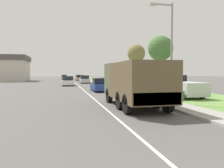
{
  "coord_description": "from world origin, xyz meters",
  "views": [
    {
      "loc": [
        -2.39,
        -0.25,
        2.1
      ],
      "look_at": [
        0.75,
        13.81,
        1.36
      ],
      "focal_mm": 35.0,
      "sensor_mm": 36.0,
      "label": 1
    }
  ],
  "objects_px": {
    "car_third_ahead": "(85,80)",
    "car_fourth_ahead": "(79,78)",
    "car_nearest_ahead": "(100,85)",
    "car_second_ahead": "(68,81)",
    "military_truck": "(135,82)",
    "lamp_post": "(169,43)",
    "car_farthest_ahead": "(64,77)",
    "pickup_truck": "(178,86)"
  },
  "relations": [
    {
      "from": "car_farthest_ahead",
      "to": "car_second_ahead",
      "type": "bearing_deg",
      "value": -89.23
    },
    {
      "from": "car_nearest_ahead",
      "to": "car_second_ahead",
      "type": "relative_size",
      "value": 0.93
    },
    {
      "from": "car_second_ahead",
      "to": "lamp_post",
      "type": "xyz_separation_m",
      "value": [
        6.21,
        -23.19,
        3.4
      ]
    },
    {
      "from": "car_farthest_ahead",
      "to": "car_nearest_ahead",
      "type": "bearing_deg",
      "value": -85.27
    },
    {
      "from": "military_truck",
      "to": "car_third_ahead",
      "type": "height_order",
      "value": "military_truck"
    },
    {
      "from": "military_truck",
      "to": "car_second_ahead",
      "type": "relative_size",
      "value": 1.49
    },
    {
      "from": "military_truck",
      "to": "car_third_ahead",
      "type": "xyz_separation_m",
      "value": [
        -0.02,
        32.1,
        -0.85
      ]
    },
    {
      "from": "car_third_ahead",
      "to": "car_farthest_ahead",
      "type": "height_order",
      "value": "car_third_ahead"
    },
    {
      "from": "car_nearest_ahead",
      "to": "pickup_truck",
      "type": "relative_size",
      "value": 0.76
    },
    {
      "from": "car_third_ahead",
      "to": "car_fourth_ahead",
      "type": "xyz_separation_m",
      "value": [
        -0.01,
        15.52,
        -0.01
      ]
    },
    {
      "from": "car_second_ahead",
      "to": "car_farthest_ahead",
      "type": "xyz_separation_m",
      "value": [
        -0.46,
        34.15,
        -0.03
      ]
    },
    {
      "from": "military_truck",
      "to": "car_fourth_ahead",
      "type": "xyz_separation_m",
      "value": [
        -0.03,
        47.61,
        -0.87
      ]
    },
    {
      "from": "car_nearest_ahead",
      "to": "lamp_post",
      "type": "xyz_separation_m",
      "value": [
        2.84,
        -11.05,
        3.42
      ]
    },
    {
      "from": "car_third_ahead",
      "to": "car_fourth_ahead",
      "type": "distance_m",
      "value": 15.52
    },
    {
      "from": "car_nearest_ahead",
      "to": "lamp_post",
      "type": "height_order",
      "value": "lamp_post"
    },
    {
      "from": "car_third_ahead",
      "to": "lamp_post",
      "type": "distance_m",
      "value": 31.54
    },
    {
      "from": "lamp_post",
      "to": "car_farthest_ahead",
      "type": "bearing_deg",
      "value": 96.64
    },
    {
      "from": "car_second_ahead",
      "to": "lamp_post",
      "type": "relative_size",
      "value": 0.68
    },
    {
      "from": "car_second_ahead",
      "to": "pickup_truck",
      "type": "bearing_deg",
      "value": -64.06
    },
    {
      "from": "car_farthest_ahead",
      "to": "pickup_truck",
      "type": "relative_size",
      "value": 0.75
    },
    {
      "from": "military_truck",
      "to": "car_nearest_ahead",
      "type": "distance_m",
      "value": 11.94
    },
    {
      "from": "pickup_truck",
      "to": "military_truck",
      "type": "bearing_deg",
      "value": -139.39
    },
    {
      "from": "car_fourth_ahead",
      "to": "car_farthest_ahead",
      "type": "bearing_deg",
      "value": 110.62
    },
    {
      "from": "car_farthest_ahead",
      "to": "pickup_truck",
      "type": "xyz_separation_m",
      "value": [
        9.76,
        -53.27,
        0.23
      ]
    },
    {
      "from": "car_second_ahead",
      "to": "car_fourth_ahead",
      "type": "bearing_deg",
      "value": 81.5
    },
    {
      "from": "military_truck",
      "to": "lamp_post",
      "type": "distance_m",
      "value": 3.77
    },
    {
      "from": "car_second_ahead",
      "to": "lamp_post",
      "type": "distance_m",
      "value": 24.25
    },
    {
      "from": "car_second_ahead",
      "to": "car_fourth_ahead",
      "type": "relative_size",
      "value": 1.14
    },
    {
      "from": "car_second_ahead",
      "to": "lamp_post",
      "type": "bearing_deg",
      "value": -75.0
    },
    {
      "from": "car_third_ahead",
      "to": "car_fourth_ahead",
      "type": "relative_size",
      "value": 1.21
    },
    {
      "from": "car_third_ahead",
      "to": "pickup_truck",
      "type": "height_order",
      "value": "pickup_truck"
    },
    {
      "from": "car_fourth_ahead",
      "to": "car_farthest_ahead",
      "type": "xyz_separation_m",
      "value": [
        -3.98,
        10.58,
        -0.03
      ]
    },
    {
      "from": "car_nearest_ahead",
      "to": "car_fourth_ahead",
      "type": "relative_size",
      "value": 1.06
    },
    {
      "from": "pickup_truck",
      "to": "lamp_post",
      "type": "height_order",
      "value": "lamp_post"
    },
    {
      "from": "lamp_post",
      "to": "pickup_truck",
      "type": "bearing_deg",
      "value": 52.86
    },
    {
      "from": "lamp_post",
      "to": "car_nearest_ahead",
      "type": "bearing_deg",
      "value": 104.42
    },
    {
      "from": "car_fourth_ahead",
      "to": "pickup_truck",
      "type": "height_order",
      "value": "pickup_truck"
    },
    {
      "from": "car_third_ahead",
      "to": "car_farthest_ahead",
      "type": "bearing_deg",
      "value": 98.69
    },
    {
      "from": "car_farthest_ahead",
      "to": "car_third_ahead",
      "type": "bearing_deg",
      "value": -81.31
    },
    {
      "from": "military_truck",
      "to": "car_farthest_ahead",
      "type": "relative_size",
      "value": 1.63
    },
    {
      "from": "car_second_ahead",
      "to": "car_fourth_ahead",
      "type": "height_order",
      "value": "car_fourth_ahead"
    },
    {
      "from": "car_fourth_ahead",
      "to": "pickup_truck",
      "type": "relative_size",
      "value": 0.72
    }
  ]
}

